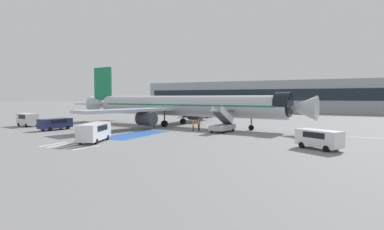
% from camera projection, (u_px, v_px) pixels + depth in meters
% --- Properties ---
extents(ground_plane, '(600.00, 600.00, 0.00)m').
position_uv_depth(ground_plane, '(186.00, 126.00, 53.29)').
color(ground_plane, slate).
extents(apron_leadline_yellow, '(81.11, 9.51, 0.01)m').
position_uv_depth(apron_leadline_yellow, '(182.00, 126.00, 54.04)').
color(apron_leadline_yellow, gold).
rests_on(apron_leadline_yellow, ground_plane).
extents(apron_stand_patch_blue, '(4.47, 11.51, 0.01)m').
position_uv_depth(apron_stand_patch_blue, '(136.00, 134.00, 41.69)').
color(apron_stand_patch_blue, '#2856A8').
rests_on(apron_stand_patch_blue, ground_plane).
extents(apron_walkway_bar_0, '(0.44, 3.60, 0.01)m').
position_uv_depth(apron_walkway_bar_0, '(54.00, 144.00, 33.06)').
color(apron_walkway_bar_0, silver).
rests_on(apron_walkway_bar_0, ground_plane).
extents(apron_walkway_bar_1, '(0.44, 3.60, 0.01)m').
position_uv_depth(apron_walkway_bar_1, '(61.00, 145.00, 32.54)').
color(apron_walkway_bar_1, silver).
rests_on(apron_walkway_bar_1, ground_plane).
extents(apron_walkway_bar_2, '(0.44, 3.60, 0.01)m').
position_uv_depth(apron_walkway_bar_2, '(69.00, 146.00, 32.01)').
color(apron_walkway_bar_2, silver).
rests_on(apron_walkway_bar_2, ground_plane).
extents(apron_walkway_bar_3, '(0.44, 3.60, 0.01)m').
position_uv_depth(apron_walkway_bar_3, '(78.00, 146.00, 31.49)').
color(apron_walkway_bar_3, silver).
rests_on(apron_walkway_bar_3, ground_plane).
extents(apron_walkway_bar_4, '(0.44, 3.60, 0.01)m').
position_uv_depth(apron_walkway_bar_4, '(86.00, 147.00, 30.97)').
color(apron_walkway_bar_4, silver).
rests_on(apron_walkway_bar_4, ground_plane).
extents(airliner, '(47.19, 36.83, 11.61)m').
position_uv_depth(airliner, '(179.00, 106.00, 54.23)').
color(airliner, '#B7BCC4').
rests_on(airliner, ground_plane).
extents(boarding_stairs_forward, '(2.73, 5.42, 3.99)m').
position_uv_depth(boarding_stairs_forward, '(223.00, 125.00, 44.77)').
color(boarding_stairs_forward, '#ADB2BA').
rests_on(boarding_stairs_forward, ground_plane).
extents(fuel_tanker, '(9.25, 2.95, 3.41)m').
position_uv_depth(fuel_tanker, '(197.00, 111.00, 78.17)').
color(fuel_tanker, '#38383D').
rests_on(fuel_tanker, ground_plane).
extents(service_van_0, '(5.07, 2.79, 2.29)m').
position_uv_depth(service_van_0, '(27.00, 119.00, 53.36)').
color(service_van_0, silver).
rests_on(service_van_0, ground_plane).
extents(service_van_1, '(3.89, 5.89, 2.18)m').
position_uv_depth(service_van_1, '(94.00, 131.00, 34.58)').
color(service_van_1, silver).
rests_on(service_van_1, ground_plane).
extents(service_van_2, '(2.51, 5.18, 1.80)m').
position_uv_depth(service_van_2, '(55.00, 123.00, 47.43)').
color(service_van_2, '#1E234C').
rests_on(service_van_2, ground_plane).
extents(service_van_3, '(4.68, 3.80, 1.93)m').
position_uv_depth(service_van_3, '(319.00, 138.00, 29.76)').
color(service_van_3, silver).
rests_on(service_van_3, ground_plane).
extents(baggage_cart, '(2.69, 1.66, 0.87)m').
position_uv_depth(baggage_cart, '(101.00, 124.00, 55.81)').
color(baggage_cart, gray).
rests_on(baggage_cart, ground_plane).
extents(ground_crew_0, '(0.41, 0.49, 1.64)m').
position_uv_depth(ground_crew_0, '(193.00, 125.00, 45.76)').
color(ground_crew_0, '#191E38').
rests_on(ground_crew_0, ground_plane).
extents(ground_crew_1, '(0.36, 0.48, 1.84)m').
position_uv_depth(ground_crew_1, '(199.00, 124.00, 46.28)').
color(ground_crew_1, black).
rests_on(ground_crew_1, ground_plane).
extents(ground_crew_2, '(0.48, 0.36, 1.80)m').
position_uv_depth(ground_crew_2, '(154.00, 121.00, 51.87)').
color(ground_crew_2, '#2D2D33').
rests_on(ground_crew_2, ground_plane).
extents(traffic_cone_0, '(0.61, 0.61, 0.68)m').
position_uv_depth(traffic_cone_0, '(117.00, 123.00, 55.35)').
color(traffic_cone_0, orange).
rests_on(traffic_cone_0, ground_plane).
extents(terminal_building, '(100.07, 12.10, 11.05)m').
position_uv_depth(terminal_building, '(274.00, 96.00, 109.40)').
color(terminal_building, '#9EA3A8').
rests_on(terminal_building, ground_plane).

